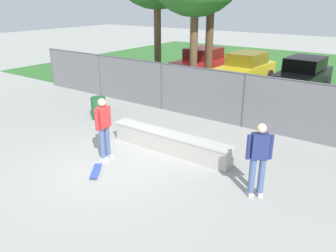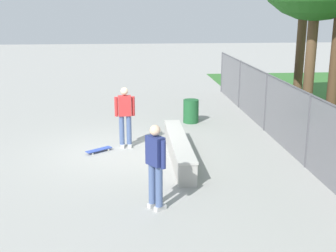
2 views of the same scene
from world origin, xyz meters
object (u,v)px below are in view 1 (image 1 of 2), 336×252
object	(u,v)px
car_yellow	(246,68)
skateboard	(96,171)
concrete_ledge	(170,142)
car_red	(202,62)
bystander	(259,157)
car_black	(303,74)
skateboarder	(104,126)
trash_bin	(99,108)

from	to	relation	value
car_yellow	skateboard	bearing A→B (deg)	-85.37
concrete_ledge	skateboard	distance (m)	2.40
car_red	concrete_ledge	bearing A→B (deg)	-65.03
concrete_ledge	skateboard	xyz separation A→B (m)	(-0.82, -2.25, -0.24)
concrete_ledge	bystander	size ratio (longest dim) A/B	2.22
concrete_ledge	car_red	distance (m)	10.90
skateboard	car_black	world-z (taller)	car_black
car_black	bystander	size ratio (longest dim) A/B	2.35
skateboarder	skateboard	size ratio (longest dim) A/B	2.39
bystander	concrete_ledge	bearing A→B (deg)	164.95
skateboard	bystander	bearing A→B (deg)	20.31
car_black	car_red	bearing A→B (deg)	-179.60
car_yellow	car_black	bearing A→B (deg)	3.79
car_black	trash_bin	world-z (taller)	car_black
trash_bin	car_red	bearing A→B (deg)	93.89
concrete_ledge	car_yellow	distance (m)	9.89
car_red	trash_bin	xyz separation A→B (m)	(0.61, -8.98, -0.41)
skateboarder	trash_bin	bearing A→B (deg)	139.30
concrete_ledge	trash_bin	bearing A→B (deg)	167.36
concrete_ledge	car_black	distance (m)	10.00
skateboarder	car_red	bearing A→B (deg)	106.50
car_yellow	bystander	world-z (taller)	bystander
concrete_ledge	bystander	world-z (taller)	bystander
skateboarder	skateboard	world-z (taller)	skateboarder
car_red	car_yellow	xyz separation A→B (m)	(2.81, -0.16, 0.00)
concrete_ledge	skateboarder	world-z (taller)	skateboarder
bystander	trash_bin	distance (m)	7.26
car_red	bystander	world-z (taller)	bystander
car_yellow	car_black	size ratio (longest dim) A/B	1.00
car_red	bystander	size ratio (longest dim) A/B	2.35
bystander	trash_bin	size ratio (longest dim) A/B	2.14
skateboard	car_yellow	world-z (taller)	car_yellow
bystander	skateboarder	bearing A→B (deg)	-171.33
skateboard	car_red	xyz separation A→B (m)	(-3.78, 12.12, 0.77)
skateboard	car_black	size ratio (longest dim) A/B	0.18
car_black	concrete_ledge	bearing A→B (deg)	-96.96
car_yellow	car_black	world-z (taller)	same
skateboarder	car_yellow	size ratio (longest dim) A/B	0.43
skateboard	car_yellow	distance (m)	12.02
skateboard	concrete_ledge	bearing A→B (deg)	69.97
skateboard	bystander	xyz separation A→B (m)	(3.86, 1.43, 0.94)
car_red	car_yellow	size ratio (longest dim) A/B	1.00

